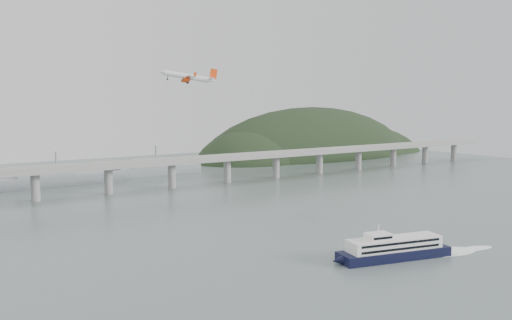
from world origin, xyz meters
TOP-DOWN VIEW (x-y plane):
  - ground at (0.00, 0.00)m, footprint 900.00×900.00m
  - bridge at (-1.15, 200.00)m, footprint 800.00×22.00m
  - headland at (285.18, 331.75)m, footprint 365.00×155.00m
  - ferry at (16.07, -26.00)m, footprint 82.38×28.59m
  - airliner at (-19.01, 93.87)m, footprint 31.57×29.48m

SIDE VIEW (x-z plane):
  - headland at x=285.18m, z-range -97.34..58.66m
  - ground at x=0.00m, z-range 0.00..0.00m
  - ferry at x=16.07m, z-range -3.60..12.14m
  - bridge at x=-1.15m, z-range 5.70..29.60m
  - airliner at x=-19.01m, z-range 75.79..84.66m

